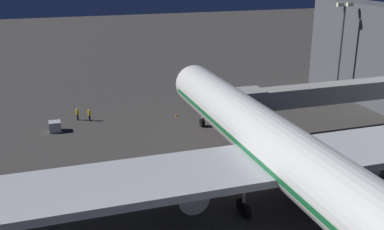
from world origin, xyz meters
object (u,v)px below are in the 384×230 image
(jet_bridge, at_px, (314,95))
(baggage_container_spare, at_px, (55,126))
(airliner_at_gate, at_px, (291,160))
(ground_crew_near_nose_gear, at_px, (89,114))
(traffic_cone_nose_starboard, at_px, (176,114))
(apron_floodlight_mast, at_px, (341,45))
(ground_crew_by_belt_loader, at_px, (77,114))
(traffic_cone_nose_port, at_px, (204,112))

(jet_bridge, relative_size, baggage_container_spare, 16.02)
(airliner_at_gate, height_order, ground_crew_near_nose_gear, airliner_at_gate)
(jet_bridge, xyz_separation_m, traffic_cone_nose_starboard, (15.71, -12.31, -5.09))
(ground_crew_near_nose_gear, bearing_deg, baggage_container_spare, 30.27)
(airliner_at_gate, bearing_deg, jet_bridge, -127.95)
(baggage_container_spare, relative_size, ground_crew_near_nose_gear, 0.86)
(airliner_at_gate, distance_m, apron_floodlight_mast, 38.82)
(baggage_container_spare, distance_m, traffic_cone_nose_starboard, 17.78)
(ground_crew_by_belt_loader, bearing_deg, airliner_at_gate, 117.07)
(baggage_container_spare, height_order, traffic_cone_nose_port, baggage_container_spare)
(airliner_at_gate, xyz_separation_m, baggage_container_spare, (19.94, -28.65, -4.52))
(ground_crew_near_nose_gear, distance_m, traffic_cone_nose_port, 17.28)
(apron_floodlight_mast, bearing_deg, jet_bridge, 44.14)
(ground_crew_near_nose_gear, height_order, traffic_cone_nose_port, ground_crew_near_nose_gear)
(apron_floodlight_mast, bearing_deg, baggage_container_spare, 0.38)
(ground_crew_near_nose_gear, bearing_deg, traffic_cone_nose_port, 173.55)
(jet_bridge, height_order, ground_crew_by_belt_loader, jet_bridge)
(baggage_container_spare, relative_size, ground_crew_by_belt_loader, 0.86)
(jet_bridge, distance_m, traffic_cone_nose_port, 17.47)
(ground_crew_near_nose_gear, bearing_deg, ground_crew_by_belt_loader, -28.63)
(jet_bridge, relative_size, traffic_cone_nose_port, 46.45)
(airliner_at_gate, height_order, traffic_cone_nose_starboard, airliner_at_gate)
(jet_bridge, bearing_deg, airliner_at_gate, 52.05)
(ground_crew_near_nose_gear, distance_m, ground_crew_by_belt_loader, 1.87)
(traffic_cone_nose_port, xyz_separation_m, traffic_cone_nose_starboard, (4.40, 0.00, 0.00))
(baggage_container_spare, distance_m, ground_crew_by_belt_loader, 5.08)
(airliner_at_gate, bearing_deg, ground_crew_near_nose_gear, -64.65)
(baggage_container_spare, xyz_separation_m, ground_crew_by_belt_loader, (-3.35, -3.81, 0.31))
(airliner_at_gate, xyz_separation_m, traffic_cone_nose_port, (-2.20, -29.63, -4.96))
(baggage_container_spare, height_order, traffic_cone_nose_starboard, baggage_container_spare)
(airliner_at_gate, height_order, jet_bridge, airliner_at_gate)
(airliner_at_gate, xyz_separation_m, ground_crew_by_belt_loader, (16.59, -32.46, -4.21))
(baggage_container_spare, relative_size, traffic_cone_nose_starboard, 2.90)
(apron_floodlight_mast, bearing_deg, traffic_cone_nose_port, -1.65)
(apron_floodlight_mast, distance_m, baggage_container_spare, 46.28)
(airliner_at_gate, relative_size, jet_bridge, 2.42)
(ground_crew_near_nose_gear, bearing_deg, traffic_cone_nose_starboard, 171.35)
(ground_crew_by_belt_loader, bearing_deg, traffic_cone_nose_port, 171.43)
(ground_crew_by_belt_loader, bearing_deg, baggage_container_spare, 48.63)
(airliner_at_gate, distance_m, baggage_container_spare, 35.20)
(airliner_at_gate, xyz_separation_m, apron_floodlight_mast, (-25.50, -28.96, 4.25))
(apron_floodlight_mast, height_order, ground_crew_by_belt_loader, apron_floodlight_mast)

